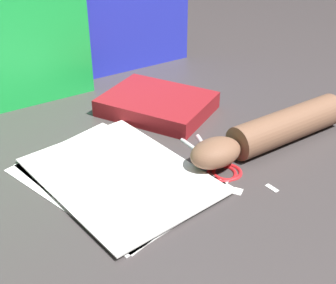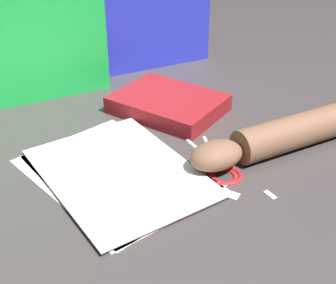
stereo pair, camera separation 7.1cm
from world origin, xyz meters
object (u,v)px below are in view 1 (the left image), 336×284
Objects in this scene: scissors at (218,164)px; hand_forearm at (272,131)px; paper_stack at (119,175)px; book_closed at (157,104)px.

scissors is 0.13m from hand_forearm.
paper_stack is at bearing 148.41° from scissors.
paper_stack is 0.26m from book_closed.
book_closed is at bearing 103.47° from hand_forearm.
hand_forearm is (0.13, -0.02, 0.03)m from scissors.
scissors is 0.47× the size of hand_forearm.
book_closed is 0.26m from hand_forearm.
paper_stack is at bearing -146.94° from book_closed.
hand_forearm is at bearing -22.50° from paper_stack.
scissors reaches higher than paper_stack.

